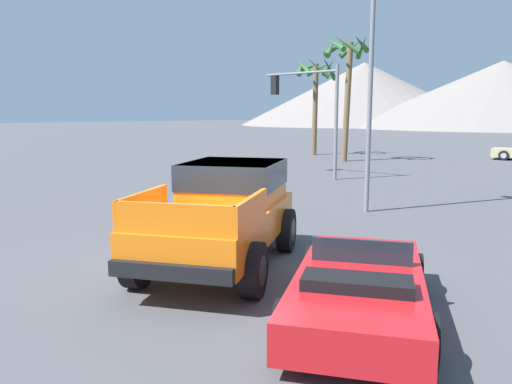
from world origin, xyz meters
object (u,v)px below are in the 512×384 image
traffic_light_main (306,100)px  street_lamp_post (372,51)px  palm_tree_short (316,81)px  red_convertible_car (359,290)px  palm_tree_leaning (346,67)px  orange_pickup_truck (226,207)px

traffic_light_main → street_lamp_post: 8.77m
street_lamp_post → palm_tree_short: size_ratio=1.15×
traffic_light_main → palm_tree_short: (-7.24, 10.41, 1.63)m
red_convertible_car → palm_tree_leaning: palm_tree_leaning is taller
palm_tree_leaning → palm_tree_short: bearing=148.4°
red_convertible_car → traffic_light_main: traffic_light_main is taller
palm_tree_short → palm_tree_leaning: (4.26, -2.62, 0.57)m
street_lamp_post → palm_tree_short: 21.20m
orange_pickup_truck → traffic_light_main: traffic_light_main is taller
orange_pickup_truck → palm_tree_leaning: bearing=88.1°
traffic_light_main → palm_tree_leaning: 8.63m
orange_pickup_truck → street_lamp_post: 7.47m
orange_pickup_truck → palm_tree_short: 27.13m
street_lamp_post → palm_tree_leaning: bearing=125.8°
orange_pickup_truck → palm_tree_short: size_ratio=0.76×
red_convertible_car → traffic_light_main: bearing=101.5°
street_lamp_post → palm_tree_short: bearing=131.0°
palm_tree_short → traffic_light_main: bearing=-55.2°
street_lamp_post → palm_tree_leaning: 16.53m
street_lamp_post → palm_tree_leaning: (-9.65, 13.38, 1.05)m
street_lamp_post → red_convertible_car: bearing=-59.8°
palm_tree_leaning → red_convertible_car: bearing=-56.1°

